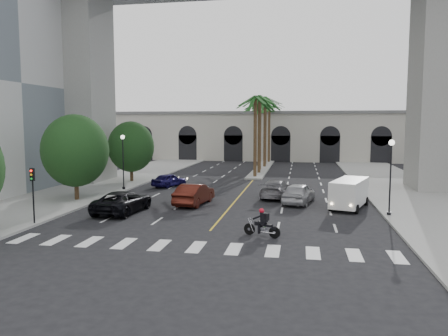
% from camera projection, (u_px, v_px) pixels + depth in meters
% --- Properties ---
extents(ground, '(140.00, 140.00, 0.00)m').
position_uv_depth(ground, '(203.00, 240.00, 24.32)').
color(ground, black).
rests_on(ground, ground).
extents(sidewalk_left, '(8.00, 100.00, 0.15)m').
position_uv_depth(sidewalk_left, '(84.00, 190.00, 41.59)').
color(sidewalk_left, gray).
rests_on(sidewalk_left, ground).
extents(sidewalk_right, '(8.00, 100.00, 0.15)m').
position_uv_depth(sidewalk_right, '(418.00, 200.00, 36.41)').
color(sidewalk_right, gray).
rests_on(sidewalk_right, ground).
extents(median, '(2.00, 24.00, 0.20)m').
position_uv_depth(median, '(262.00, 168.00, 61.53)').
color(median, gray).
rests_on(median, ground).
extents(pier_building, '(71.00, 10.50, 8.50)m').
position_uv_depth(pier_building, '(271.00, 136.00, 77.76)').
color(pier_building, beige).
rests_on(pier_building, ground).
extents(bridge, '(75.00, 13.00, 26.00)m').
position_uv_depth(bridge, '(284.00, 2.00, 43.38)').
color(bridge, gray).
rests_on(bridge, ground).
extents(palm_a, '(3.20, 3.20, 10.30)m').
position_uv_depth(palm_a, '(255.00, 100.00, 50.81)').
color(palm_a, '#47331E').
rests_on(palm_a, ground).
extents(palm_b, '(3.20, 3.20, 10.60)m').
position_uv_depth(palm_b, '(259.00, 100.00, 54.69)').
color(palm_b, '#47331E').
rests_on(palm_b, ground).
extents(palm_c, '(3.20, 3.20, 10.10)m').
position_uv_depth(palm_c, '(260.00, 105.00, 58.70)').
color(palm_c, '#47331E').
rests_on(palm_c, ground).
extents(palm_d, '(3.20, 3.20, 10.90)m').
position_uv_depth(palm_d, '(265.00, 101.00, 62.49)').
color(palm_d, '#47331E').
rests_on(palm_d, ground).
extents(palm_e, '(3.20, 3.20, 10.40)m').
position_uv_depth(palm_e, '(266.00, 105.00, 66.50)').
color(palm_e, '#47331E').
rests_on(palm_e, ground).
extents(palm_f, '(3.20, 3.20, 10.70)m').
position_uv_depth(palm_f, '(269.00, 104.00, 70.34)').
color(palm_f, '#47331E').
rests_on(palm_f, ground).
extents(street_tree_mid, '(5.44, 5.44, 7.21)m').
position_uv_depth(street_tree_mid, '(75.00, 151.00, 35.92)').
color(street_tree_mid, '#382616').
rests_on(street_tree_mid, ground).
extents(street_tree_far, '(5.04, 5.04, 6.68)m').
position_uv_depth(street_tree_far, '(131.00, 147.00, 47.71)').
color(street_tree_far, '#382616').
rests_on(street_tree_far, ground).
extents(lamp_post_left_far, '(0.40, 0.40, 5.35)m').
position_uv_depth(lamp_post_left_far, '(123.00, 157.00, 41.63)').
color(lamp_post_left_far, black).
rests_on(lamp_post_left_far, ground).
extents(lamp_post_right, '(0.40, 0.40, 5.35)m').
position_uv_depth(lamp_post_right, '(391.00, 171.00, 29.86)').
color(lamp_post_right, black).
rests_on(lamp_post_right, ground).
extents(traffic_signal_far, '(0.25, 0.18, 3.65)m').
position_uv_depth(traffic_signal_far, '(33.00, 186.00, 27.48)').
color(traffic_signal_far, black).
rests_on(traffic_signal_far, ground).
extents(motorcycle_rider, '(2.16, 0.96, 1.64)m').
position_uv_depth(motorcycle_rider, '(263.00, 224.00, 24.89)').
color(motorcycle_rider, black).
rests_on(motorcycle_rider, ground).
extents(car_a, '(2.99, 5.22, 1.67)m').
position_uv_depth(car_a, '(299.00, 193.00, 35.22)').
color(car_a, '#ADAEB2').
rests_on(car_a, ground).
extents(car_b, '(2.37, 5.28, 1.68)m').
position_uv_depth(car_b, '(194.00, 194.00, 34.74)').
color(car_b, '#43140D').
rests_on(car_b, ground).
extents(car_c, '(3.05, 5.87, 1.58)m').
position_uv_depth(car_c, '(123.00, 202.00, 31.63)').
color(car_c, black).
rests_on(car_c, ground).
extents(car_d, '(2.83, 5.55, 1.54)m').
position_uv_depth(car_d, '(276.00, 189.00, 37.98)').
color(car_d, slate).
rests_on(car_d, ground).
extents(car_e, '(3.15, 4.34, 1.37)m').
position_uv_depth(car_e, '(169.00, 180.00, 44.60)').
color(car_e, '#16104B').
rests_on(car_e, ground).
extents(cargo_van, '(3.46, 5.52, 2.21)m').
position_uv_depth(cargo_van, '(349.00, 192.00, 33.11)').
color(cargo_van, silver).
rests_on(cargo_van, ground).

